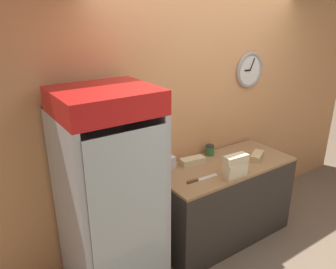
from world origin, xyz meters
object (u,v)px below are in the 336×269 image
napkin_dispenser (169,162)px  condiment_jar (210,150)px  beverage_cooler (107,187)px  sandwich_stack_bottom (235,173)px  sandwich_stack_middle (235,166)px  sandwich_flat_left (257,156)px  chefs_knife (198,180)px  sandwich_stack_top (236,159)px  sandwich_flat_right (193,161)px

napkin_dispenser → condiment_jar: bearing=1.1°
beverage_cooler → sandwich_stack_bottom: beverage_cooler is taller
sandwich_stack_middle → napkin_dispenser: bearing=128.4°
sandwich_flat_left → napkin_dispenser: 0.96m
chefs_knife → napkin_dispenser: 0.38m
sandwich_stack_top → condiment_jar: sandwich_stack_top is taller
sandwich_stack_bottom → chefs_knife: 0.36m
sandwich_flat_left → napkin_dispenser: napkin_dispenser is taller
sandwich_stack_bottom → condiment_jar: 0.54m
sandwich_stack_bottom → sandwich_stack_middle: size_ratio=1.00×
condiment_jar → sandwich_flat_left: bearing=-45.9°
sandwich_flat_right → chefs_knife: sandwich_flat_right is taller
sandwich_stack_bottom → chefs_knife: sandwich_stack_bottom is taller
sandwich_stack_middle → sandwich_flat_left: (0.49, 0.16, -0.08)m
sandwich_stack_middle → sandwich_stack_top: sandwich_stack_top is taller
beverage_cooler → chefs_knife: bearing=-9.0°
sandwich_stack_bottom → sandwich_flat_right: sandwich_stack_bottom is taller
sandwich_stack_top → chefs_knife: bearing=156.9°
beverage_cooler → sandwich_stack_middle: beverage_cooler is taller
sandwich_stack_middle → sandwich_flat_right: bearing=109.4°
sandwich_flat_right → chefs_knife: bearing=-119.4°
napkin_dispenser → beverage_cooler: bearing=-163.1°
napkin_dispenser → sandwich_stack_bottom: bearing=-51.6°
sandwich_stack_bottom → napkin_dispenser: napkin_dispenser is taller
sandwich_flat_left → sandwich_flat_right: sandwich_flat_right is taller
beverage_cooler → condiment_jar: 1.34m
sandwich_flat_left → napkin_dispenser: size_ratio=2.11×
beverage_cooler → sandwich_flat_left: beverage_cooler is taller
sandwich_stack_bottom → sandwich_stack_top: (0.00, 0.00, 0.15)m
chefs_knife → sandwich_flat_left: bearing=1.2°
beverage_cooler → sandwich_flat_right: size_ratio=6.88×
sandwich_stack_middle → sandwich_flat_right: size_ratio=0.90×
condiment_jar → sandwich_stack_middle: bearing=-104.8°
sandwich_stack_bottom → sandwich_flat_right: 0.47m
condiment_jar → sandwich_flat_right: bearing=-165.9°
sandwich_flat_right → sandwich_flat_left: bearing=-24.0°
sandwich_stack_top → chefs_knife: sandwich_stack_top is taller
beverage_cooler → sandwich_flat_left: bearing=-4.0°
beverage_cooler → chefs_knife: size_ratio=5.32×
chefs_knife → sandwich_stack_middle: bearing=-23.1°
sandwich_flat_right → napkin_dispenser: bearing=165.5°
chefs_knife → napkin_dispenser: size_ratio=2.89×
sandwich_stack_bottom → sandwich_flat_right: (-0.16, 0.45, -0.00)m
sandwich_flat_left → condiment_jar: condiment_jar is taller
chefs_knife → sandwich_flat_right: bearing=60.6°
beverage_cooler → condiment_jar: (1.32, 0.25, -0.08)m
sandwich_stack_top → condiment_jar: bearing=75.2°
sandwich_flat_right → chefs_knife: (-0.17, -0.31, -0.03)m
chefs_knife → condiment_jar: size_ratio=3.03×
sandwich_flat_left → napkin_dispenser: (-0.90, 0.35, 0.03)m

